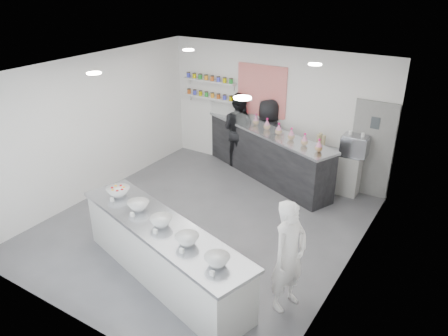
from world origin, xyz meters
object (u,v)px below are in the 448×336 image
(prep_counter, at_px, (163,252))
(back_bar, at_px, (266,153))
(staff_left, at_px, (239,130))
(espresso_machine, at_px, (355,146))
(espresso_ledge, at_px, (331,170))
(staff_right, at_px, (268,137))
(woman_prep, at_px, (289,256))

(prep_counter, xyz_separation_m, back_bar, (-0.35, 4.21, 0.10))
(staff_left, bearing_deg, back_bar, 169.48)
(prep_counter, xyz_separation_m, espresso_machine, (1.63, 4.39, 0.66))
(espresso_machine, bearing_deg, back_bar, -174.80)
(back_bar, bearing_deg, espresso_machine, 28.05)
(espresso_ledge, distance_m, staff_left, 2.47)
(staff_left, bearing_deg, staff_right, -174.78)
(espresso_ledge, bearing_deg, prep_counter, -105.12)
(woman_prep, bearing_deg, staff_right, 46.04)
(back_bar, xyz_separation_m, staff_right, (-0.09, 0.25, 0.32))
(prep_counter, xyz_separation_m, espresso_ledge, (1.19, 4.39, -0.02))
(espresso_machine, bearing_deg, woman_prep, -85.89)
(back_bar, xyz_separation_m, espresso_machine, (1.98, 0.18, 0.56))
(staff_right, bearing_deg, back_bar, 126.08)
(woman_prep, xyz_separation_m, staff_right, (-2.36, 3.99, 0.05))
(espresso_machine, xyz_separation_m, woman_prep, (0.28, -3.92, -0.29))
(espresso_ledge, distance_m, staff_right, 1.69)
(espresso_ledge, height_order, espresso_machine, espresso_machine)
(espresso_machine, relative_size, staff_left, 0.29)
(espresso_machine, bearing_deg, espresso_ledge, 180.00)
(espresso_machine, height_order, staff_right, staff_right)
(prep_counter, height_order, woman_prep, woman_prep)
(woman_prep, distance_m, staff_right, 4.64)
(espresso_machine, height_order, woman_prep, woman_prep)
(woman_prep, bearing_deg, prep_counter, 119.22)
(espresso_ledge, distance_m, woman_prep, 4.01)
(prep_counter, relative_size, staff_left, 1.92)
(woman_prep, bearing_deg, espresso_machine, 19.55)
(back_bar, distance_m, espresso_ledge, 1.55)
(back_bar, distance_m, espresso_machine, 2.07)
(back_bar, bearing_deg, prep_counter, -62.37)
(back_bar, xyz_separation_m, espresso_ledge, (1.54, 0.18, -0.12))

